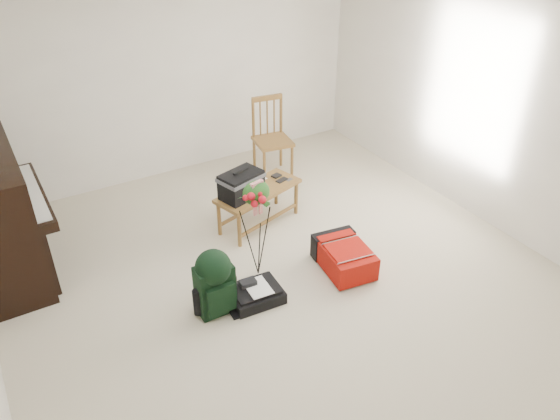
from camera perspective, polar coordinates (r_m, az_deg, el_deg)
floor at (r=5.27m, az=0.75°, el=-7.80°), size 5.00×5.50×0.01m
ceiling at (r=4.13m, az=1.01°, el=19.78°), size 5.00×5.50×0.01m
wall_back at (r=6.87m, az=-11.54°, el=13.51°), size 5.00×0.04×2.50m
wall_right at (r=6.14m, az=21.50°, el=9.61°), size 0.04×5.50×2.50m
piano at (r=5.75m, az=-27.19°, el=-0.71°), size 0.71×1.50×1.25m
bench at (r=5.79m, az=-3.71°, el=2.65°), size 1.05×0.65×0.76m
dining_chair at (r=6.91m, az=-0.92°, el=7.47°), size 0.49×0.49×1.00m
red_suitcase at (r=5.44m, az=6.43°, el=-4.62°), size 0.51×0.69×0.27m
black_duffel at (r=5.07m, az=-2.61°, el=-8.68°), size 0.49×0.41×0.20m
green_backpack at (r=4.80m, az=-6.86°, el=-7.24°), size 0.33×0.32×0.65m
flower_stand at (r=5.10m, az=-2.41°, el=-2.04°), size 0.40×0.40×1.07m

